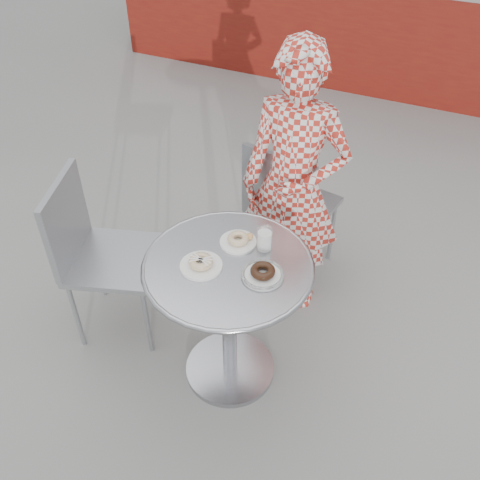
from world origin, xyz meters
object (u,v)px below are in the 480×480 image
at_px(bistro_table, 229,294).
at_px(chair_left, 118,285).
at_px(seated_person, 294,187).
at_px(plate_near, 201,264).
at_px(plate_checker, 263,273).
at_px(chair_far, 290,231).
at_px(plate_far, 239,240).
at_px(milk_cup, 264,240).

bearing_deg(bistro_table, chair_left, 175.18).
height_order(bistro_table, seated_person, seated_person).
relative_size(bistro_table, plate_near, 4.17).
bearing_deg(plate_checker, chair_left, 175.73).
xyz_separation_m(chair_far, plate_far, (-0.01, -0.76, 0.52)).
xyz_separation_m(chair_left, plate_far, (0.71, 0.09, 0.51)).
xyz_separation_m(bistro_table, plate_far, (-0.02, 0.15, 0.21)).
bearing_deg(chair_left, bistro_table, -112.75).
relative_size(seated_person, milk_cup, 13.96).
height_order(bistro_table, chair_left, chair_left).
distance_m(bistro_table, chair_far, 0.96).
xyz_separation_m(seated_person, plate_far, (-0.08, -0.54, 0.02)).
relative_size(chair_far, plate_checker, 4.98).
relative_size(bistro_table, chair_left, 0.82).
height_order(bistro_table, plate_checker, plate_checker).
bearing_deg(plate_near, plate_far, 68.42).
distance_m(bistro_table, seated_person, 0.72).
xyz_separation_m(seated_person, milk_cup, (0.05, -0.52, 0.06)).
relative_size(chair_left, seated_person, 0.61).
xyz_separation_m(plate_checker, milk_cup, (-0.06, 0.17, 0.04)).
distance_m(chair_far, chair_left, 1.11).
height_order(plate_far, plate_checker, plate_checker).
bearing_deg(seated_person, chair_left, -142.20).
height_order(plate_checker, milk_cup, milk_cup).
bearing_deg(plate_far, chair_left, -172.70).
relative_size(chair_far, chair_left, 0.98).
bearing_deg(milk_cup, chair_far, 98.78).
bearing_deg(milk_cup, chair_left, -172.81).
relative_size(chair_left, milk_cup, 8.55).
bearing_deg(seated_person, plate_checker, -81.92).
bearing_deg(plate_near, plate_checker, 12.28).
bearing_deg(plate_far, seated_person, 81.91).
xyz_separation_m(plate_far, milk_cup, (0.12, 0.01, 0.04)).
bearing_deg(chair_left, plate_checker, -112.20).
xyz_separation_m(plate_far, plate_near, (-0.09, -0.22, 0.00)).
relative_size(bistro_table, plate_checker, 4.18).
height_order(chair_left, milk_cup, chair_left).
height_order(seated_person, plate_near, seated_person).
bearing_deg(bistro_table, milk_cup, 57.13).
bearing_deg(chair_far, chair_left, 59.41).
bearing_deg(plate_near, bistro_table, 32.56).
relative_size(seated_person, plate_near, 8.29).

